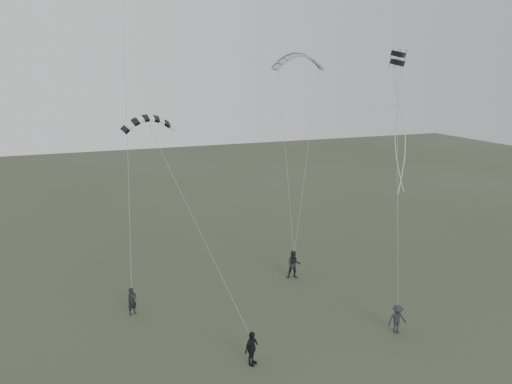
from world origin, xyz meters
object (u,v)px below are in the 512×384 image
object	(u,v)px
kite_box	(398,58)
flyer_left	(132,301)
flyer_center	(252,348)
flyer_right	(294,265)
kite_pale_large	(299,55)
kite_striped	(148,118)
flyer_far	(397,319)

from	to	relation	value
kite_box	flyer_left	bearing A→B (deg)	125.32
flyer_center	flyer_right	bearing A→B (deg)	18.64
flyer_right	kite_pale_large	size ratio (longest dim) A/B	0.45
flyer_right	kite_box	bearing A→B (deg)	-38.56
flyer_left	kite_pale_large	size ratio (longest dim) A/B	0.38
kite_box	kite_striped	bearing A→B (deg)	125.20
flyer_left	flyer_far	world-z (taller)	flyer_left
flyer_center	kite_box	bearing A→B (deg)	-16.69
kite_pale_large	kite_striped	xyz separation A→B (m)	(-13.59, -9.68, -3.67)
flyer_far	kite_pale_large	xyz separation A→B (m)	(1.88, 16.70, 14.29)
flyer_right	kite_striped	world-z (taller)	kite_striped
kite_pale_large	flyer_center	bearing A→B (deg)	-119.83
flyer_far	kite_box	bearing A→B (deg)	73.88
kite_striped	flyer_far	bearing A→B (deg)	-33.02
flyer_center	flyer_far	world-z (taller)	flyer_center
flyer_left	kite_pale_large	world-z (taller)	kite_pale_large
kite_pale_large	kite_striped	bearing A→B (deg)	-142.62
flyer_center	flyer_far	size ratio (longest dim) A/B	1.06
flyer_left	kite_box	bearing A→B (deg)	-43.08
flyer_far	kite_striped	distance (m)	17.29
flyer_far	flyer_right	bearing A→B (deg)	109.69
flyer_far	kite_striped	bearing A→B (deg)	155.46
flyer_far	kite_box	world-z (taller)	kite_box
flyer_left	flyer_center	bearing A→B (deg)	-84.86
flyer_far	kite_box	xyz separation A→B (m)	(1.37, 3.30, 13.75)
flyer_center	kite_striped	size ratio (longest dim) A/B	0.62
kite_striped	flyer_right	bearing A→B (deg)	8.05
flyer_center	flyer_far	bearing A→B (deg)	-35.32
flyer_right	kite_box	xyz separation A→B (m)	(3.43, -5.44, 13.59)
flyer_right	kite_box	distance (m)	15.04
flyer_center	kite_box	distance (m)	17.17
flyer_right	flyer_center	bearing A→B (deg)	-106.99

